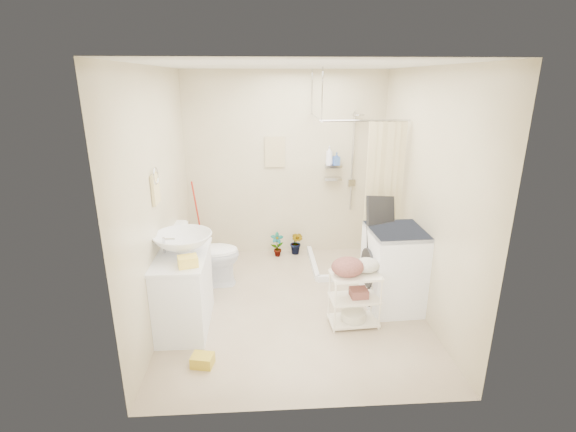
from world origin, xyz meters
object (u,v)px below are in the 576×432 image
toilet (207,254)px  laundry_rack (355,295)px  vanity (184,291)px  washing_machine (396,268)px

toilet → laundry_rack: 1.93m
vanity → laundry_rack: 1.76m
washing_machine → laundry_rack: 0.66m
vanity → washing_machine: washing_machine is taller
vanity → laundry_rack: (1.76, -0.10, -0.05)m
toilet → laundry_rack: toilet is taller
vanity → washing_machine: (2.30, 0.26, 0.06)m
washing_machine → vanity: bearing=-176.4°
washing_machine → laundry_rack: washing_machine is taller
laundry_rack → toilet: bearing=144.8°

